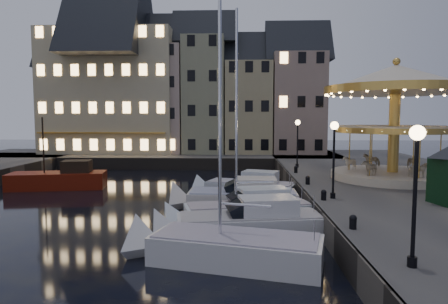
{
  "coord_description": "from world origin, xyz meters",
  "views": [
    {
      "loc": [
        2.1,
        -20.61,
        5.69
      ],
      "look_at": [
        1.0,
        8.0,
        3.2
      ],
      "focal_mm": 32.0,
      "sensor_mm": 36.0,
      "label": 1
    }
  ],
  "objects_px": {
    "streetlamp_c": "(298,137)",
    "motorboat_e": "(245,189)",
    "bollard_c": "(308,180)",
    "carousel": "(395,100)",
    "motorboat_b": "(242,225)",
    "streetlamp_b": "(334,149)",
    "red_fishing_boat": "(60,180)",
    "streetlamp_a": "(416,175)",
    "motorboat_a": "(222,249)",
    "bollard_a": "(353,221)",
    "bollard_b": "(324,194)",
    "motorboat_d": "(236,199)",
    "motorboat_c": "(241,212)",
    "bollard_d": "(296,169)"
  },
  "relations": [
    {
      "from": "streetlamp_c",
      "to": "motorboat_e",
      "type": "distance_m",
      "value": 9.13
    },
    {
      "from": "bollard_c",
      "to": "carousel",
      "type": "xyz_separation_m",
      "value": [
        6.43,
        2.48,
        5.31
      ]
    },
    {
      "from": "bollard_c",
      "to": "motorboat_b",
      "type": "relative_size",
      "value": 0.07
    },
    {
      "from": "streetlamp_b",
      "to": "red_fishing_boat",
      "type": "bearing_deg",
      "value": 154.0
    },
    {
      "from": "motorboat_b",
      "to": "streetlamp_a",
      "type": "bearing_deg",
      "value": -53.55
    },
    {
      "from": "motorboat_a",
      "to": "carousel",
      "type": "height_order",
      "value": "motorboat_a"
    },
    {
      "from": "bollard_a",
      "to": "carousel",
      "type": "distance_m",
      "value": 15.43
    },
    {
      "from": "motorboat_b",
      "to": "motorboat_e",
      "type": "bearing_deg",
      "value": 88.57
    },
    {
      "from": "streetlamp_a",
      "to": "motorboat_e",
      "type": "distance_m",
      "value": 17.45
    },
    {
      "from": "streetlamp_c",
      "to": "motorboat_a",
      "type": "bearing_deg",
      "value": -106.19
    },
    {
      "from": "motorboat_a",
      "to": "red_fishing_boat",
      "type": "bearing_deg",
      "value": 130.81
    },
    {
      "from": "bollard_b",
      "to": "bollard_c",
      "type": "height_order",
      "value": "same"
    },
    {
      "from": "motorboat_a",
      "to": "motorboat_b",
      "type": "xyz_separation_m",
      "value": [
        0.81,
        3.08,
        0.1
      ]
    },
    {
      "from": "streetlamp_c",
      "to": "bollard_c",
      "type": "relative_size",
      "value": 7.32
    },
    {
      "from": "motorboat_d",
      "to": "carousel",
      "type": "height_order",
      "value": "carousel"
    },
    {
      "from": "bollard_c",
      "to": "motorboat_c",
      "type": "bearing_deg",
      "value": -129.53
    },
    {
      "from": "bollard_b",
      "to": "bollard_d",
      "type": "bearing_deg",
      "value": 90.0
    },
    {
      "from": "motorboat_d",
      "to": "streetlamp_a",
      "type": "bearing_deg",
      "value": -67.64
    },
    {
      "from": "streetlamp_c",
      "to": "motorboat_d",
      "type": "bearing_deg",
      "value": -116.58
    },
    {
      "from": "streetlamp_a",
      "to": "bollard_b",
      "type": "height_order",
      "value": "streetlamp_a"
    },
    {
      "from": "streetlamp_a",
      "to": "motorboat_a",
      "type": "xyz_separation_m",
      "value": [
        -5.77,
        3.63,
        -3.48
      ]
    },
    {
      "from": "motorboat_c",
      "to": "motorboat_e",
      "type": "height_order",
      "value": "motorboat_c"
    },
    {
      "from": "streetlamp_c",
      "to": "motorboat_d",
      "type": "xyz_separation_m",
      "value": [
        -5.31,
        -10.6,
        -3.38
      ]
    },
    {
      "from": "bollard_c",
      "to": "streetlamp_a",
      "type": "bearing_deg",
      "value": -87.63
    },
    {
      "from": "motorboat_e",
      "to": "carousel",
      "type": "height_order",
      "value": "carousel"
    },
    {
      "from": "streetlamp_a",
      "to": "bollard_b",
      "type": "distance_m",
      "value": 9.82
    },
    {
      "from": "bollard_b",
      "to": "motorboat_a",
      "type": "distance_m",
      "value": 7.89
    },
    {
      "from": "streetlamp_a",
      "to": "red_fishing_boat",
      "type": "xyz_separation_m",
      "value": [
        -19.47,
        19.5,
        -3.32
      ]
    },
    {
      "from": "streetlamp_a",
      "to": "motorboat_c",
      "type": "height_order",
      "value": "motorboat_c"
    },
    {
      "from": "motorboat_b",
      "to": "carousel",
      "type": "relative_size",
      "value": 0.82
    },
    {
      "from": "motorboat_c",
      "to": "bollard_d",
      "type": "bearing_deg",
      "value": 67.89
    },
    {
      "from": "streetlamp_b",
      "to": "red_fishing_boat",
      "type": "relative_size",
      "value": 0.54
    },
    {
      "from": "bollard_c",
      "to": "carousel",
      "type": "distance_m",
      "value": 8.7
    },
    {
      "from": "bollard_b",
      "to": "motorboat_a",
      "type": "bearing_deg",
      "value": -131.36
    },
    {
      "from": "bollard_c",
      "to": "motorboat_a",
      "type": "relative_size",
      "value": 0.04
    },
    {
      "from": "bollard_d",
      "to": "motorboat_a",
      "type": "relative_size",
      "value": 0.04
    },
    {
      "from": "streetlamp_a",
      "to": "streetlamp_c",
      "type": "xyz_separation_m",
      "value": [
        0.0,
        23.5,
        0.0
      ]
    },
    {
      "from": "bollard_d",
      "to": "carousel",
      "type": "height_order",
      "value": "carousel"
    },
    {
      "from": "bollard_b",
      "to": "red_fishing_boat",
      "type": "relative_size",
      "value": 0.07
    },
    {
      "from": "bollard_b",
      "to": "motorboat_c",
      "type": "distance_m",
      "value": 4.51
    },
    {
      "from": "streetlamp_c",
      "to": "motorboat_b",
      "type": "height_order",
      "value": "streetlamp_c"
    },
    {
      "from": "bollard_d",
      "to": "red_fishing_boat",
      "type": "relative_size",
      "value": 0.07
    },
    {
      "from": "streetlamp_a",
      "to": "motorboat_a",
      "type": "relative_size",
      "value": 0.33
    },
    {
      "from": "streetlamp_a",
      "to": "carousel",
      "type": "relative_size",
      "value": 0.43
    },
    {
      "from": "streetlamp_b",
      "to": "bollard_c",
      "type": "relative_size",
      "value": 7.32
    },
    {
      "from": "bollard_d",
      "to": "motorboat_a",
      "type": "bearing_deg",
      "value": -107.52
    },
    {
      "from": "streetlamp_b",
      "to": "carousel",
      "type": "distance_m",
      "value": 9.55
    },
    {
      "from": "streetlamp_c",
      "to": "bollard_c",
      "type": "distance_m",
      "value": 9.34
    },
    {
      "from": "streetlamp_b",
      "to": "red_fishing_boat",
      "type": "distance_m",
      "value": 21.91
    },
    {
      "from": "bollard_d",
      "to": "motorboat_e",
      "type": "relative_size",
      "value": 0.08
    }
  ]
}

